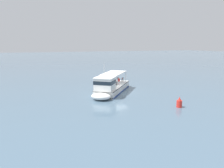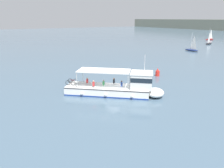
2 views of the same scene
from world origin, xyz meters
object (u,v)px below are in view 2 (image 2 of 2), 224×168
sailboat_far_left (192,49)px  sailboat_near_starboard (209,43)px  sailboat_horizon_east (210,39)px  channel_buoy (158,73)px  ferry_main (120,87)px

sailboat_far_left → sailboat_near_starboard: 22.79m
sailboat_horizon_east → channel_buoy: 76.20m
sailboat_far_left → sailboat_near_starboard: size_ratio=1.00×
sailboat_far_left → sailboat_horizon_east: 41.28m
sailboat_far_left → sailboat_near_starboard: (-9.14, 20.87, 0.00)m
sailboat_near_starboard → channel_buoy: size_ratio=3.86×
channel_buoy → sailboat_near_starboard: bearing=117.8°
sailboat_far_left → sailboat_horizon_east: (-19.94, 36.15, 0.00)m
sailboat_near_starboard → sailboat_horizon_east: same height
sailboat_horizon_east → ferry_main: bearing=-61.2°
sailboat_far_left → sailboat_near_starboard: same height
ferry_main → sailboat_near_starboard: (-31.71, 62.03, -0.48)m
sailboat_horizon_east → channel_buoy: size_ratio=3.86×
ferry_main → sailboat_near_starboard: bearing=117.1°
sailboat_horizon_east → sailboat_near_starboard: bearing=-54.8°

